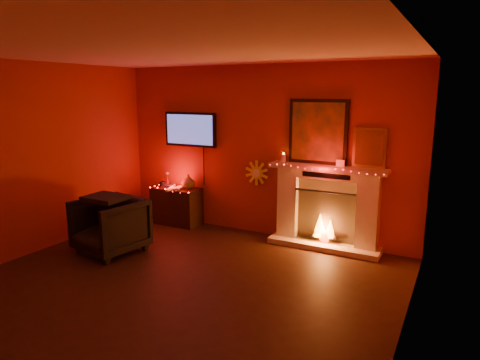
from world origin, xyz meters
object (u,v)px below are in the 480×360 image
(sunburst_clock, at_px, (257,173))
(fireplace, at_px, (326,199))
(tv, at_px, (190,130))
(console_table, at_px, (177,204))
(armchair, at_px, (110,226))

(sunburst_clock, bearing_deg, fireplace, -4.37)
(tv, distance_m, console_table, 1.32)
(tv, height_order, console_table, tv)
(tv, xyz_separation_m, console_table, (-0.19, -0.19, -1.29))
(fireplace, xyz_separation_m, tv, (-2.44, 0.06, 0.92))
(sunburst_clock, distance_m, armchair, 2.39)
(fireplace, bearing_deg, sunburst_clock, 175.63)
(fireplace, relative_size, console_table, 2.44)
(sunburst_clock, relative_size, console_table, 0.45)
(tv, bearing_deg, armchair, -96.91)
(tv, xyz_separation_m, sunburst_clock, (1.25, 0.03, -0.65))
(console_table, bearing_deg, sunburst_clock, 8.65)
(armchair, bearing_deg, sunburst_clock, 60.84)
(tv, relative_size, armchair, 1.43)
(console_table, distance_m, armchair, 1.57)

